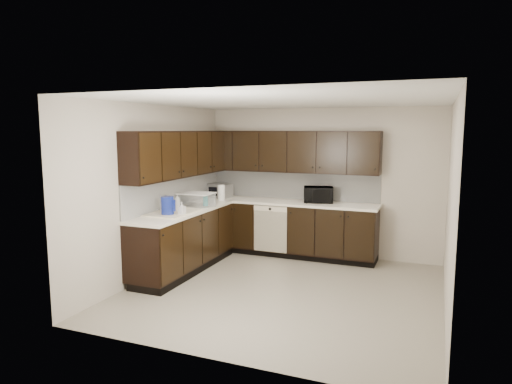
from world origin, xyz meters
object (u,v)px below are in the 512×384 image
toaster_oven (220,191)px  storage_bin (196,200)px  microwave (318,195)px  blue_pitcher (168,206)px  sink (173,217)px

toaster_oven → storage_bin: 0.98m
microwave → blue_pitcher: 2.56m
sink → blue_pitcher: size_ratio=3.03×
microwave → blue_pitcher: size_ratio=1.75×
storage_bin → toaster_oven: bearing=93.5°
microwave → storage_bin: bearing=-163.3°
storage_bin → blue_pitcher: blue_pitcher is taller
storage_bin → blue_pitcher: 0.88m
sink → storage_bin: 0.72m
sink → blue_pitcher: bearing=-81.4°
sink → microwave: (1.70, 1.75, 0.19)m
sink → blue_pitcher: (0.03, -0.18, 0.19)m
microwave → blue_pitcher: bearing=-145.7°
microwave → storage_bin: (-1.71, -1.05, -0.03)m
sink → storage_bin: bearing=90.8°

